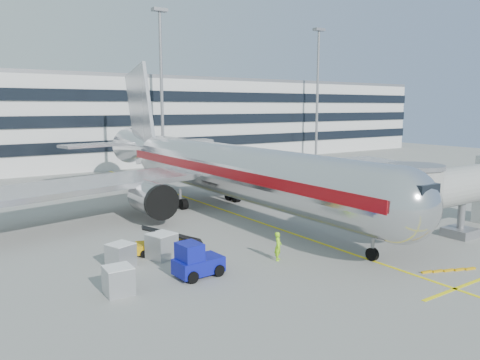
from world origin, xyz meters
TOP-DOWN VIEW (x-y plane):
  - ground at (0.00, 0.00)m, footprint 180.00×180.00m
  - lead_in_line at (0.00, 10.00)m, footprint 0.25×70.00m
  - stop_bar at (0.00, -14.00)m, footprint 6.00×0.25m
  - main_jet at (0.00, 11.72)m, footprint 50.95×48.70m
  - jet_bridge at (12.18, -8.00)m, footprint 17.80×4.50m
  - terminal at (0.00, 57.95)m, footprint 150.00×24.25m
  - light_mast_centre at (8.00, 42.00)m, footprint 2.40×1.20m
  - light_mast_east at (42.00, 42.00)m, footprint 2.40×1.20m
  - belt_loader at (-10.88, 1.38)m, footprint 4.31×2.76m
  - baggage_tug at (-11.29, -3.94)m, footprint 3.03×2.04m
  - cargo_container_left at (-14.45, 0.39)m, footprint 1.86×1.86m
  - cargo_container_right at (-11.51, 0.48)m, footprint 2.06×2.06m
  - cargo_container_front at (-16.13, -3.87)m, footprint 1.54×1.54m
  - ramp_worker at (-5.20, -4.34)m, footprint 0.84×0.83m

SIDE VIEW (x-z plane):
  - ground at x=0.00m, z-range 0.00..0.00m
  - lead_in_line at x=0.00m, z-range 0.00..0.01m
  - stop_bar at x=0.00m, z-range 0.00..0.01m
  - belt_loader at x=-10.88m, z-range -0.44..1.59m
  - cargo_container_left at x=-14.45m, z-range 0.00..1.56m
  - cargo_container_front at x=-16.13m, z-range 0.00..1.58m
  - cargo_container_right at x=-11.51m, z-range 0.00..1.75m
  - baggage_tug at x=-11.29m, z-range -0.14..2.06m
  - ramp_worker at x=-5.20m, z-range 0.00..1.96m
  - jet_bridge at x=12.18m, z-range 0.37..7.37m
  - main_jet at x=0.00m, z-range -3.79..12.26m
  - terminal at x=0.00m, z-range 0.00..15.60m
  - light_mast_centre at x=8.00m, z-range 2.15..27.60m
  - light_mast_east at x=42.00m, z-range 2.15..27.60m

